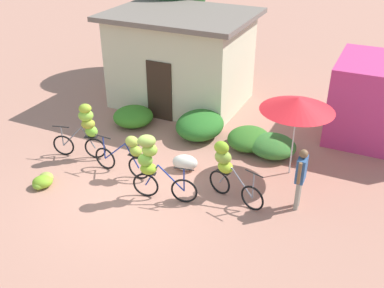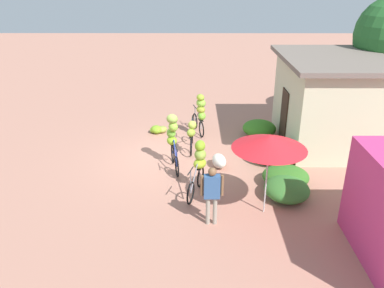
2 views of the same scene
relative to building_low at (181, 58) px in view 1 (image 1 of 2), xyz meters
The scene contains 14 objects.
ground_plane 6.19m from the building_low, 75.46° to the right, with size 60.00×60.00×0.00m, color tan.
building_low is the anchor object (origin of this frame).
hedge_bush_front_left 2.81m from the building_low, 103.56° to the right, with size 1.30×1.31×0.61m, color #3B8224.
hedge_bush_front_right 3.05m from the building_low, 52.05° to the right, with size 1.45×1.72×0.77m, color #296B24.
hedge_bush_mid 4.22m from the building_low, 33.72° to the right, with size 1.26×1.40×0.56m, color #346F24.
hedge_bush_by_door 4.90m from the building_low, 29.92° to the right, with size 1.36×1.28×0.58m, color #377930.
market_umbrella 5.73m from the building_low, 32.91° to the right, with size 1.90×1.90×2.22m.
bicycle_leftmost 4.82m from the building_low, 97.81° to the right, with size 1.56×0.58×1.68m.
bicycle_near_pile 5.23m from the building_low, 79.54° to the right, with size 1.75×0.39×1.21m.
bicycle_center_loaded 6.05m from the building_low, 70.50° to the right, with size 1.65×0.50×1.75m.
bicycle_by_shop 6.09m from the building_low, 53.27° to the right, with size 1.59×0.65×1.50m.
banana_pile_on_ground 6.67m from the building_low, 97.40° to the right, with size 0.70×0.85×0.31m.
produce_sack 4.88m from the building_low, 62.65° to the right, with size 0.70×0.44×0.44m, color silver.
person_vendor 7.04m from the building_low, 40.39° to the right, with size 0.21×0.58×1.61m.
Camera 1 is at (5.24, -7.70, 6.62)m, focal length 41.69 mm.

